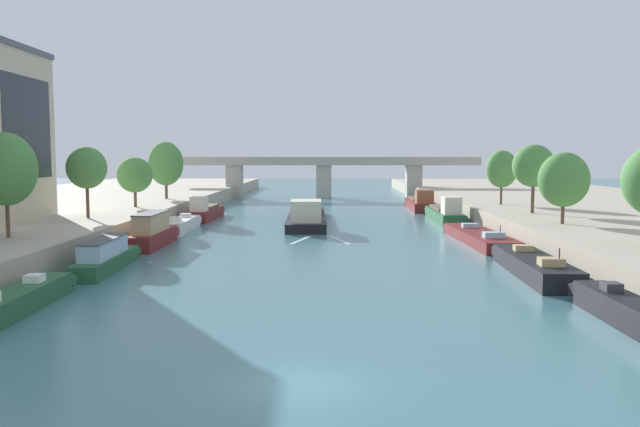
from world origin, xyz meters
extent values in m
plane|color=#42757F|center=(0.00, 0.00, 0.00)|extent=(400.00, 400.00, 0.00)
cube|color=#B2A893|center=(-34.68, 55.00, 1.06)|extent=(36.00, 170.00, 2.12)
cube|color=#B2A893|center=(34.68, 55.00, 1.06)|extent=(36.00, 170.00, 2.12)
cube|color=black|center=(-1.66, 53.42, 0.45)|extent=(4.70, 22.37, 0.90)
cube|color=black|center=(-1.92, 64.90, 0.54)|extent=(4.01, 1.29, 0.81)
cube|color=black|center=(-1.66, 53.42, 0.93)|extent=(4.79, 22.38, 0.06)
cube|color=beige|center=(-1.48, 45.84, 2.08)|extent=(3.24, 4.53, 2.22)
cube|color=black|center=(-1.54, 48.08, 2.41)|extent=(2.51, 0.09, 0.62)
cube|color=brown|center=(-1.71, 55.64, 1.14)|extent=(3.53, 11.66, 0.36)
cylinder|color=#232328|center=(-0.88, 46.75, 1.51)|extent=(0.07, 0.07, 1.10)
cube|color=silver|center=(1.88, 38.02, 0.01)|extent=(2.13, 5.84, 0.03)
cube|color=silver|center=(-1.72, 37.93, 0.01)|extent=(1.87, 5.90, 0.03)
cube|color=#235633|center=(-14.69, 9.85, 0.55)|extent=(1.91, 10.12, 1.11)
cube|color=#235633|center=(-14.77, 15.24, 0.66)|extent=(1.69, 1.26, 0.92)
cube|color=#235633|center=(-14.69, 9.85, 1.14)|extent=(1.94, 10.12, 0.06)
cube|color=white|center=(-14.73, 12.07, 1.37)|extent=(0.89, 0.91, 0.40)
cube|color=#235633|center=(-14.37, 22.08, 0.49)|extent=(2.21, 10.04, 0.99)
cube|color=#235633|center=(-14.57, 27.41, 0.59)|extent=(1.79, 1.28, 0.86)
cube|color=#235633|center=(-14.37, 22.08, 1.02)|extent=(2.24, 10.05, 0.06)
cube|color=#9EBCD6|center=(-14.35, 21.58, 1.62)|extent=(1.74, 6.44, 1.15)
cube|color=#4C4C51|center=(-14.35, 21.58, 2.23)|extent=(1.86, 6.64, 0.08)
cylinder|color=#232328|center=(-13.98, 19.09, 1.60)|extent=(0.07, 0.07, 1.10)
cube|color=maroon|center=(-14.30, 33.72, 0.64)|extent=(1.98, 9.50, 1.27)
cube|color=maroon|center=(-14.31, 38.82, 0.76)|extent=(1.87, 1.27, 1.01)
cube|color=maroon|center=(-14.30, 33.72, 1.30)|extent=(2.02, 9.50, 0.06)
cube|color=tan|center=(-14.30, 33.24, 2.12)|extent=(1.62, 6.08, 1.58)
cube|color=#4C4C51|center=(-14.30, 33.24, 2.96)|extent=(1.74, 6.27, 0.08)
cylinder|color=#232328|center=(-14.00, 30.87, 1.88)|extent=(0.07, 0.07, 1.10)
cube|color=silver|center=(-14.54, 45.36, 0.59)|extent=(2.12, 9.59, 1.18)
cube|color=silver|center=(-14.52, 50.50, 0.71)|extent=(1.98, 1.25, 0.96)
cube|color=silver|center=(-14.54, 45.36, 1.21)|extent=(2.16, 9.59, 0.06)
cube|color=white|center=(-14.53, 47.47, 1.44)|extent=(1.04, 0.90, 0.40)
cube|color=white|center=(-14.55, 42.68, 1.48)|extent=(1.15, 1.10, 0.48)
cylinder|color=#232328|center=(-14.24, 42.48, 1.79)|extent=(0.07, 0.07, 1.10)
cube|color=maroon|center=(-14.23, 57.43, 0.63)|extent=(2.59, 11.15, 1.27)
cube|color=maroon|center=(-14.09, 63.33, 0.76)|extent=(2.24, 1.31, 1.00)
cube|color=maroon|center=(-14.23, 57.43, 1.30)|extent=(2.64, 11.15, 0.06)
cube|color=beige|center=(-14.32, 53.66, 2.19)|extent=(1.79, 2.26, 1.73)
cube|color=black|center=(-14.30, 54.78, 2.45)|extent=(1.39, 0.06, 0.48)
cube|color=brown|center=(-14.21, 58.54, 1.51)|extent=(1.95, 5.81, 0.36)
cylinder|color=#232328|center=(-13.97, 54.10, 1.88)|extent=(0.07, 0.07, 1.10)
cube|color=black|center=(14.73, 7.75, 0.60)|extent=(1.74, 9.38, 1.20)
cube|color=black|center=(14.68, 12.78, 0.72)|extent=(1.58, 1.26, 0.97)
cube|color=black|center=(14.73, 7.75, 1.23)|extent=(1.77, 9.38, 0.06)
cube|color=#38383D|center=(14.71, 9.81, 1.46)|extent=(0.83, 0.91, 0.40)
cube|color=black|center=(14.35, 20.43, 0.60)|extent=(2.97, 12.43, 1.19)
cube|color=black|center=(14.56, 26.95, 0.72)|extent=(2.48, 1.33, 0.96)
cube|color=black|center=(14.35, 20.43, 1.22)|extent=(3.02, 12.43, 0.06)
cube|color=tan|center=(14.43, 23.14, 1.45)|extent=(1.31, 0.94, 0.40)
cube|color=tan|center=(14.23, 16.97, 1.49)|extent=(1.45, 1.14, 0.48)
cylinder|color=#232328|center=(14.61, 16.71, 1.80)|extent=(0.07, 0.07, 1.10)
cube|color=maroon|center=(14.49, 36.42, 0.48)|extent=(3.55, 15.56, 0.95)
cube|color=maroon|center=(14.23, 44.50, 0.57)|extent=(2.93, 1.30, 0.84)
cube|color=maroon|center=(14.49, 36.42, 0.98)|extent=(3.61, 15.56, 0.06)
cube|color=#9EBCD6|center=(14.38, 39.82, 1.21)|extent=(1.55, 0.95, 0.40)
cube|color=#9EBCD6|center=(14.64, 32.09, 1.25)|extent=(1.71, 1.15, 0.48)
cylinder|color=#232328|center=(15.10, 31.80, 1.56)|extent=(0.07, 0.07, 1.10)
cube|color=#235633|center=(14.71, 55.62, 0.63)|extent=(2.73, 14.33, 1.26)
cube|color=#235633|center=(14.81, 63.12, 0.76)|extent=(2.42, 1.29, 1.00)
cube|color=#235633|center=(14.71, 55.62, 1.29)|extent=(2.78, 14.33, 0.06)
cube|color=beige|center=(14.65, 50.76, 2.29)|extent=(1.94, 2.89, 1.93)
cube|color=black|center=(14.67, 52.20, 2.58)|extent=(1.52, 0.05, 0.54)
cube|color=brown|center=(14.73, 57.05, 1.50)|extent=(2.08, 7.46, 0.36)
cylinder|color=#232328|center=(15.04, 51.32, 1.87)|extent=(0.07, 0.07, 1.10)
cube|color=maroon|center=(14.26, 72.87, 0.61)|extent=(3.38, 14.15, 1.23)
cube|color=maroon|center=(14.41, 80.27, 0.74)|extent=(2.97, 1.31, 0.98)
cube|color=maroon|center=(14.26, 72.87, 1.26)|extent=(3.45, 14.15, 0.06)
cube|color=#9E5133|center=(14.17, 68.08, 2.20)|extent=(2.38, 2.86, 1.81)
cube|color=black|center=(14.20, 69.50, 2.47)|extent=(1.86, 0.07, 0.51)
cube|color=brown|center=(14.29, 74.28, 1.47)|extent=(2.56, 7.38, 0.36)
cylinder|color=#232328|center=(14.64, 68.64, 1.84)|extent=(0.07, 0.07, 1.10)
cylinder|color=brown|center=(-21.57, 23.13, 3.81)|extent=(0.28, 0.28, 3.39)
ellipsoid|color=#4C8942|center=(-21.57, 23.13, 6.91)|extent=(4.20, 4.20, 5.10)
cylinder|color=brown|center=(-21.22, 37.19, 3.91)|extent=(0.29, 0.29, 3.57)
ellipsoid|color=#4C8942|center=(-21.22, 37.19, 6.75)|extent=(3.61, 3.61, 3.83)
cylinder|color=brown|center=(-20.73, 50.13, 3.37)|extent=(0.33, 0.33, 2.50)
ellipsoid|color=#4C8942|center=(-20.73, 50.13, 5.70)|extent=(3.91, 3.91, 3.93)
cylinder|color=brown|center=(-20.70, 63.84, 3.66)|extent=(0.37, 0.37, 3.08)
ellipsoid|color=#4C8942|center=(-20.70, 63.84, 6.79)|extent=(4.57, 4.57, 5.78)
cylinder|color=brown|center=(20.56, 32.78, 3.35)|extent=(0.30, 0.30, 2.46)
ellipsoid|color=#4C8942|center=(20.56, 32.78, 5.84)|extent=(4.19, 4.19, 4.58)
cylinder|color=brown|center=(21.28, 43.11, 3.89)|extent=(0.33, 0.33, 3.55)
ellipsoid|color=#4C8942|center=(21.28, 43.11, 6.83)|extent=(4.14, 4.14, 4.24)
cylinder|color=brown|center=(21.17, 54.45, 3.60)|extent=(0.27, 0.27, 2.96)
ellipsoid|color=#4C8942|center=(21.17, 54.45, 6.28)|extent=(3.62, 3.62, 4.36)
cube|color=#232833|center=(-25.67, 35.50, 10.29)|extent=(0.04, 9.02, 8.92)
cube|color=#ADA899|center=(0.00, 98.63, 6.39)|extent=(57.36, 4.40, 0.60)
cube|color=#ADA899|center=(0.00, 96.63, 7.14)|extent=(57.36, 0.30, 0.90)
cube|color=#ADA899|center=(0.00, 100.63, 7.14)|extent=(57.36, 0.30, 0.90)
cube|color=#ADA899|center=(-16.68, 98.63, 3.04)|extent=(2.80, 3.60, 6.09)
cube|color=#ADA899|center=(0.00, 98.63, 3.04)|extent=(2.80, 3.60, 6.09)
cube|color=#ADA899|center=(16.68, 98.63, 3.04)|extent=(2.80, 3.60, 6.09)
camera|label=1|loc=(0.87, -21.39, 7.84)|focal=36.19mm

